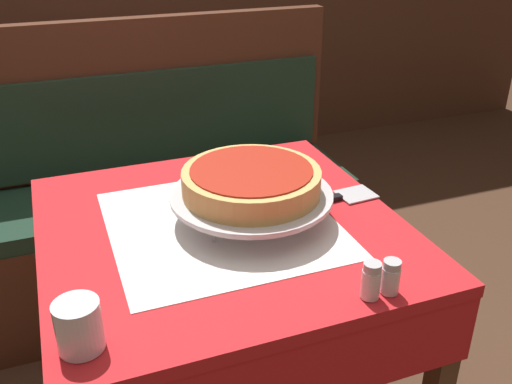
{
  "coord_description": "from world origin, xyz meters",
  "views": [
    {
      "loc": [
        -0.34,
        -1.11,
        1.43
      ],
      "look_at": [
        0.07,
        -0.04,
        0.84
      ],
      "focal_mm": 40.0,
      "sensor_mm": 36.0,
      "label": 1
    }
  ],
  "objects_px": {
    "water_glass_near": "(79,326)",
    "pepper_shaker": "(391,277)",
    "dining_table_front": "(223,264)",
    "booth_bench": "(124,226)",
    "salt_shaker": "(371,280)",
    "deep_dish_pizza": "(251,181)",
    "pizza_pan_stand": "(251,196)",
    "dining_table_rear": "(125,84)",
    "condiment_caddy": "(124,52)",
    "pizza_server": "(328,200)"
  },
  "relations": [
    {
      "from": "water_glass_near",
      "to": "pepper_shaker",
      "type": "height_order",
      "value": "water_glass_near"
    },
    {
      "from": "dining_table_front",
      "to": "booth_bench",
      "type": "height_order",
      "value": "booth_bench"
    },
    {
      "from": "salt_shaker",
      "to": "deep_dish_pizza",
      "type": "bearing_deg",
      "value": 106.48
    },
    {
      "from": "pizza_pan_stand",
      "to": "salt_shaker",
      "type": "bearing_deg",
      "value": -73.52
    },
    {
      "from": "dining_table_rear",
      "to": "pizza_pan_stand",
      "type": "bearing_deg",
      "value": -88.5
    },
    {
      "from": "pepper_shaker",
      "to": "condiment_caddy",
      "type": "xyz_separation_m",
      "value": [
        -0.17,
        2.1,
        -0.01
      ]
    },
    {
      "from": "dining_table_front",
      "to": "dining_table_rear",
      "type": "distance_m",
      "value": 1.65
    },
    {
      "from": "dining_table_rear",
      "to": "pizza_pan_stand",
      "type": "relative_size",
      "value": 1.96
    },
    {
      "from": "dining_table_front",
      "to": "salt_shaker",
      "type": "distance_m",
      "value": 0.44
    },
    {
      "from": "water_glass_near",
      "to": "condiment_caddy",
      "type": "relative_size",
      "value": 0.65
    },
    {
      "from": "pizza_pan_stand",
      "to": "salt_shaker",
      "type": "xyz_separation_m",
      "value": [
        0.11,
        -0.36,
        -0.02
      ]
    },
    {
      "from": "pizza_pan_stand",
      "to": "pizza_server",
      "type": "xyz_separation_m",
      "value": [
        0.21,
        0.02,
        -0.06
      ]
    },
    {
      "from": "booth_bench",
      "to": "pepper_shaker",
      "type": "relative_size",
      "value": 24.89
    },
    {
      "from": "dining_table_front",
      "to": "booth_bench",
      "type": "bearing_deg",
      "value": 99.57
    },
    {
      "from": "pepper_shaker",
      "to": "condiment_caddy",
      "type": "height_order",
      "value": "condiment_caddy"
    },
    {
      "from": "dining_table_front",
      "to": "pizza_pan_stand",
      "type": "distance_m",
      "value": 0.19
    },
    {
      "from": "dining_table_front",
      "to": "pizza_pan_stand",
      "type": "xyz_separation_m",
      "value": [
        0.07,
        -0.01,
        0.17
      ]
    },
    {
      "from": "pizza_server",
      "to": "pepper_shaker",
      "type": "height_order",
      "value": "pepper_shaker"
    },
    {
      "from": "pizza_pan_stand",
      "to": "salt_shaker",
      "type": "relative_size",
      "value": 4.98
    },
    {
      "from": "salt_shaker",
      "to": "pepper_shaker",
      "type": "xyz_separation_m",
      "value": [
        0.04,
        0.0,
        -0.0
      ]
    },
    {
      "from": "booth_bench",
      "to": "salt_shaker",
      "type": "height_order",
      "value": "booth_bench"
    },
    {
      "from": "pizza_pan_stand",
      "to": "salt_shaker",
      "type": "distance_m",
      "value": 0.38
    },
    {
      "from": "dining_table_front",
      "to": "salt_shaker",
      "type": "xyz_separation_m",
      "value": [
        0.18,
        -0.37,
        0.15
      ]
    },
    {
      "from": "pizza_pan_stand",
      "to": "deep_dish_pizza",
      "type": "relative_size",
      "value": 1.19
    },
    {
      "from": "water_glass_near",
      "to": "pepper_shaker",
      "type": "xyz_separation_m",
      "value": [
        0.57,
        -0.05,
        -0.01
      ]
    },
    {
      "from": "pizza_pan_stand",
      "to": "condiment_caddy",
      "type": "height_order",
      "value": "condiment_caddy"
    },
    {
      "from": "dining_table_rear",
      "to": "condiment_caddy",
      "type": "distance_m",
      "value": 0.16
    },
    {
      "from": "pepper_shaker",
      "to": "booth_bench",
      "type": "bearing_deg",
      "value": 106.84
    },
    {
      "from": "dining_table_rear",
      "to": "pizza_server",
      "type": "bearing_deg",
      "value": -81.11
    },
    {
      "from": "dining_table_rear",
      "to": "water_glass_near",
      "type": "bearing_deg",
      "value": -100.87
    },
    {
      "from": "salt_shaker",
      "to": "condiment_caddy",
      "type": "height_order",
      "value": "condiment_caddy"
    },
    {
      "from": "condiment_caddy",
      "to": "pizza_pan_stand",
      "type": "bearing_deg",
      "value": -89.3
    },
    {
      "from": "pizza_pan_stand",
      "to": "deep_dish_pizza",
      "type": "height_order",
      "value": "deep_dish_pizza"
    },
    {
      "from": "deep_dish_pizza",
      "to": "pizza_server",
      "type": "bearing_deg",
      "value": 4.83
    },
    {
      "from": "deep_dish_pizza",
      "to": "water_glass_near",
      "type": "height_order",
      "value": "deep_dish_pizza"
    },
    {
      "from": "dining_table_rear",
      "to": "condiment_caddy",
      "type": "xyz_separation_m",
      "value": [
        0.02,
        0.08,
        0.14
      ]
    },
    {
      "from": "booth_bench",
      "to": "pizza_server",
      "type": "height_order",
      "value": "booth_bench"
    },
    {
      "from": "dining_table_front",
      "to": "condiment_caddy",
      "type": "height_order",
      "value": "condiment_caddy"
    },
    {
      "from": "dining_table_rear",
      "to": "booth_bench",
      "type": "height_order",
      "value": "booth_bench"
    },
    {
      "from": "water_glass_near",
      "to": "deep_dish_pizza",
      "type": "bearing_deg",
      "value": 36.29
    },
    {
      "from": "dining_table_front",
      "to": "pepper_shaker",
      "type": "relative_size",
      "value": 11.71
    },
    {
      "from": "pepper_shaker",
      "to": "dining_table_front",
      "type": "bearing_deg",
      "value": 121.2
    },
    {
      "from": "deep_dish_pizza",
      "to": "pizza_server",
      "type": "height_order",
      "value": "deep_dish_pizza"
    },
    {
      "from": "water_glass_near",
      "to": "dining_table_rear",
      "type": "bearing_deg",
      "value": 79.13
    },
    {
      "from": "pizza_server",
      "to": "condiment_caddy",
      "type": "xyz_separation_m",
      "value": [
        -0.23,
        1.72,
        0.02
      ]
    },
    {
      "from": "booth_bench",
      "to": "deep_dish_pizza",
      "type": "bearing_deg",
      "value": -75.77
    },
    {
      "from": "dining_table_rear",
      "to": "deep_dish_pizza",
      "type": "relative_size",
      "value": 2.33
    },
    {
      "from": "water_glass_near",
      "to": "salt_shaker",
      "type": "relative_size",
      "value": 1.2
    },
    {
      "from": "dining_table_rear",
      "to": "deep_dish_pizza",
      "type": "distance_m",
      "value": 1.67
    },
    {
      "from": "pizza_pan_stand",
      "to": "pizza_server",
      "type": "relative_size",
      "value": 1.36
    }
  ]
}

